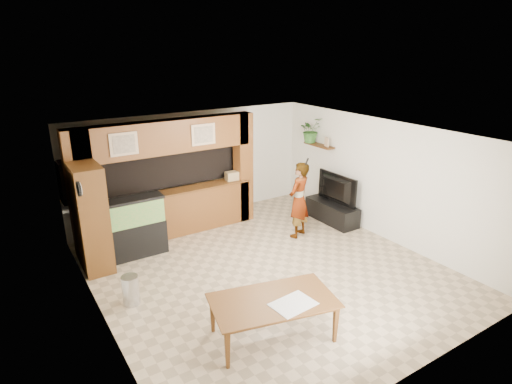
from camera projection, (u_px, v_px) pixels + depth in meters
floor at (267, 270)px, 8.14m from camera, size 6.50×6.50×0.00m
ceiling at (269, 136)px, 7.28m from camera, size 6.50×6.50×0.00m
wall_back at (192, 166)px, 10.29m from camera, size 6.00×0.00×6.00m
wall_left at (97, 247)px, 6.18m from camera, size 0.00×6.50×6.50m
wall_right at (383, 180)px, 9.24m from camera, size 0.00×6.50×6.50m
partition at (164, 178)px, 9.32m from camera, size 4.20×0.99×2.60m
wall_clock at (79, 189)px, 6.80m from camera, size 0.05×0.25×0.25m
wall_shelf at (319, 145)px, 10.58m from camera, size 0.25×0.90×0.04m
pantry_cabinet at (91, 219)px, 7.90m from camera, size 0.51×0.84×2.05m
trash_can at (131, 290)px, 7.02m from camera, size 0.28×0.28×0.51m
aquarium at (137, 227)px, 8.55m from camera, size 1.12×0.42×1.24m
tv_stand at (332, 212)px, 10.32m from camera, size 0.52×1.41×0.47m
television at (333, 189)px, 10.13m from camera, size 0.18×1.22×0.70m
photo_frame at (327, 142)px, 10.32m from camera, size 0.07×0.17×0.22m
potted_plant at (311, 130)px, 10.70m from camera, size 0.59×0.51×0.63m
person at (299, 200)px, 9.34m from camera, size 0.73×0.62×1.70m
microphone at (307, 162)px, 8.94m from camera, size 0.04×0.10×0.17m
dining_table at (274, 320)px, 6.18m from camera, size 1.96×1.37×0.63m
newspaper_a at (293, 304)px, 6.00m from camera, size 0.64×0.49×0.01m
counter_box at (232, 176)px, 10.04m from camera, size 0.31×0.22×0.20m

